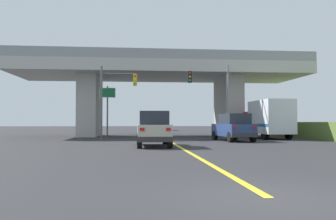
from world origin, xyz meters
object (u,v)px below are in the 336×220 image
(box_truck, at_px, (267,119))
(semi_truck_distant, at_px, (153,121))
(traffic_signal_nearside, at_px, (215,91))
(highway_sign, at_px, (107,100))
(traffic_signal_farside, at_px, (113,93))
(suv_lead, at_px, (153,129))
(suv_crossing, at_px, (233,127))
(sedan_oncoming, at_px, (147,125))

(box_truck, xyz_separation_m, semi_truck_distant, (-8.40, 29.84, -0.14))
(traffic_signal_nearside, relative_size, highway_sign, 1.31)
(traffic_signal_farside, bearing_deg, suv_lead, -71.15)
(suv_lead, xyz_separation_m, highway_sign, (-3.60, 12.06, 2.41))
(suv_lead, height_order, box_truck, box_truck)
(traffic_signal_nearside, height_order, traffic_signal_farside, traffic_signal_nearside)
(highway_sign, bearing_deg, suv_crossing, -35.46)
(sedan_oncoming, relative_size, traffic_signal_nearside, 0.69)
(sedan_oncoming, distance_m, highway_sign, 11.23)
(suv_crossing, xyz_separation_m, traffic_signal_nearside, (-0.62, 3.20, 2.99))
(sedan_oncoming, bearing_deg, box_truck, -53.85)
(suv_crossing, bearing_deg, suv_lead, -146.23)
(suv_lead, height_order, suv_crossing, same)
(box_truck, relative_size, highway_sign, 1.46)
(sedan_oncoming, bearing_deg, suv_lead, -91.04)
(box_truck, relative_size, sedan_oncoming, 1.61)
(sedan_oncoming, xyz_separation_m, traffic_signal_nearside, (5.18, -14.00, 2.99))
(traffic_signal_farside, relative_size, semi_truck_distant, 0.91)
(suv_lead, relative_size, box_truck, 0.62)
(box_truck, height_order, highway_sign, highway_sign)
(suv_crossing, relative_size, semi_truck_distant, 0.70)
(suv_lead, xyz_separation_m, traffic_signal_farside, (-2.85, 8.35, 2.79))
(sedan_oncoming, height_order, semi_truck_distant, semi_truck_distant)
(sedan_oncoming, relative_size, highway_sign, 0.91)
(traffic_signal_nearside, distance_m, highway_sign, 9.95)
(traffic_signal_nearside, xyz_separation_m, traffic_signal_farside, (-8.44, 0.07, -0.20))
(box_truck, bearing_deg, highway_sign, 166.63)
(suv_crossing, xyz_separation_m, highway_sign, (-9.80, 6.98, 2.41))
(suv_lead, xyz_separation_m, suv_crossing, (6.20, 5.08, 0.00))
(suv_lead, relative_size, semi_truck_distant, 0.65)
(highway_sign, bearing_deg, suv_lead, -73.39)
(suv_crossing, relative_size, highway_sign, 0.98)
(highway_sign, bearing_deg, sedan_oncoming, 68.62)
(traffic_signal_nearside, relative_size, semi_truck_distant, 0.94)
(traffic_signal_nearside, bearing_deg, box_truck, 5.91)
(sedan_oncoming, bearing_deg, suv_crossing, -71.36)
(suv_crossing, height_order, box_truck, box_truck)
(sedan_oncoming, distance_m, traffic_signal_farside, 14.57)
(box_truck, bearing_deg, suv_lead, -139.54)
(suv_lead, height_order, highway_sign, highway_sign)
(suv_crossing, distance_m, sedan_oncoming, 18.15)
(suv_crossing, bearing_deg, traffic_signal_farside, 154.59)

